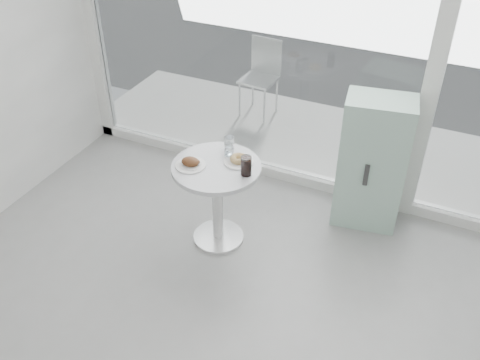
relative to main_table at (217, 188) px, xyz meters
The scene contains 10 objects.
storefront 1.70m from the main_table, 62.44° to the left, with size 5.00×0.14×3.00m.
main_table is the anchor object (origin of this frame).
patio_deck 2.03m from the main_table, 75.26° to the left, with size 5.60×1.60×0.05m, color beige.
mint_cabinet 1.35m from the main_table, 36.67° to the left, with size 0.61×0.46×1.21m.
patio_chair 2.28m from the main_table, 103.63° to the left, with size 0.41×0.41×0.88m.
plate_fritter 0.32m from the main_table, 153.84° to the right, with size 0.24×0.24×0.07m.
plate_donut 0.30m from the main_table, 40.50° to the left, with size 0.24×0.24×0.06m.
water_tumbler_a 0.36m from the main_table, 89.94° to the left, with size 0.08×0.08×0.13m.
water_tumbler_b 0.32m from the main_table, 77.98° to the left, with size 0.08×0.08×0.12m.
cola_glass 0.40m from the main_table, ahead, with size 0.08×0.08×0.16m.
Camera 1 is at (1.14, -1.20, 3.16)m, focal length 40.00 mm.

